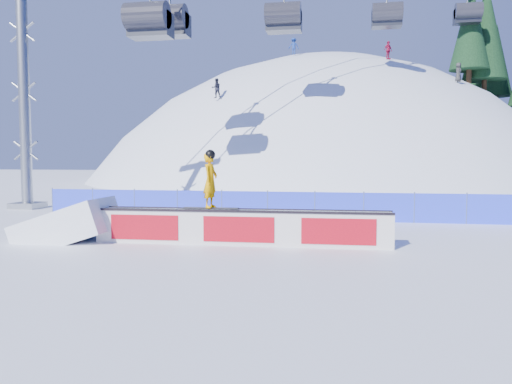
# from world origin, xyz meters

# --- Properties ---
(ground) EXTENTS (160.00, 160.00, 0.00)m
(ground) POSITION_xyz_m (0.00, 0.00, 0.00)
(ground) COLOR white
(ground) RESTS_ON ground
(snow_hill) EXTENTS (64.00, 64.00, 64.00)m
(snow_hill) POSITION_xyz_m (0.00, 42.00, -18.00)
(snow_hill) COLOR white
(snow_hill) RESTS_ON ground
(safety_fence) EXTENTS (22.05, 0.05, 1.30)m
(safety_fence) POSITION_xyz_m (0.00, 4.50, 0.60)
(safety_fence) COLOR #273DF0
(safety_fence) RESTS_ON ground
(rail_box) EXTENTS (9.04, 0.85, 1.08)m
(rail_box) POSITION_xyz_m (-0.90, -1.66, 0.53)
(rail_box) COLOR silver
(rail_box) RESTS_ON ground
(snow_ramp) EXTENTS (3.11, 1.99, 1.91)m
(snow_ramp) POSITION_xyz_m (-6.54, -1.79, 0.00)
(snow_ramp) COLOR white
(snow_ramp) RESTS_ON ground
(snowboarder) EXTENTS (1.73, 0.67, 1.80)m
(snowboarder) POSITION_xyz_m (-1.82, -1.68, 1.97)
(snowboarder) COLOR black
(snowboarder) RESTS_ON rail_box
(distant_skiers) EXTENTS (21.23, 10.41, 6.96)m
(distant_skiers) POSITION_xyz_m (0.65, 30.42, 11.34)
(distant_skiers) COLOR black
(distant_skiers) RESTS_ON ground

